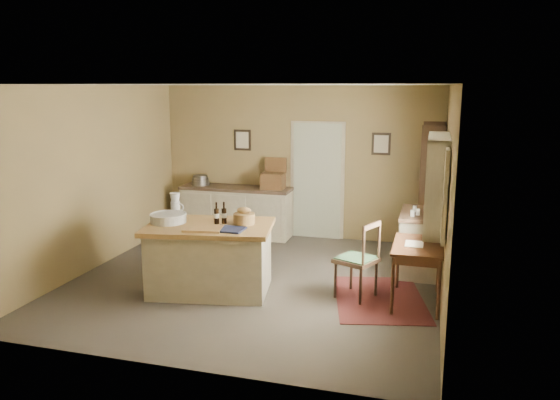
% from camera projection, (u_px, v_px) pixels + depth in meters
% --- Properties ---
extents(ground, '(5.00, 5.00, 0.00)m').
position_uv_depth(ground, '(255.00, 281.00, 7.66)').
color(ground, brown).
rests_on(ground, ground).
extents(wall_back, '(5.00, 0.10, 2.70)m').
position_uv_depth(wall_back, '(298.00, 162.00, 9.74)').
color(wall_back, olive).
rests_on(wall_back, ground).
extents(wall_front, '(5.00, 0.10, 2.70)m').
position_uv_depth(wall_front, '(168.00, 233.00, 5.03)').
color(wall_front, olive).
rests_on(wall_front, ground).
extents(wall_left, '(0.10, 5.00, 2.70)m').
position_uv_depth(wall_left, '(93.00, 178.00, 8.05)').
color(wall_left, olive).
rests_on(wall_left, ground).
extents(wall_right, '(0.10, 5.00, 2.70)m').
position_uv_depth(wall_right, '(446.00, 196.00, 6.71)').
color(wall_right, olive).
rests_on(wall_right, ground).
extents(ceiling, '(5.00, 5.00, 0.00)m').
position_uv_depth(ceiling, '(253.00, 85.00, 7.10)').
color(ceiling, silver).
rests_on(ceiling, wall_back).
extents(door, '(0.97, 0.06, 2.11)m').
position_uv_depth(door, '(317.00, 180.00, 9.67)').
color(door, beige).
rests_on(door, ground).
extents(framed_prints, '(2.82, 0.02, 0.38)m').
position_uv_depth(framed_prints, '(309.00, 142.00, 9.59)').
color(framed_prints, black).
rests_on(framed_prints, ground).
extents(window, '(0.25, 1.99, 1.12)m').
position_uv_depth(window, '(441.00, 183.00, 6.50)').
color(window, beige).
rests_on(window, ground).
extents(work_island, '(1.78, 1.32, 1.20)m').
position_uv_depth(work_island, '(209.00, 256.00, 7.20)').
color(work_island, beige).
rests_on(work_island, ground).
extents(sideboard, '(2.03, 0.58, 1.18)m').
position_uv_depth(sideboard, '(237.00, 210.00, 9.92)').
color(sideboard, beige).
rests_on(sideboard, ground).
extents(rug, '(1.43, 1.80, 0.01)m').
position_uv_depth(rug, '(379.00, 299.00, 7.01)').
color(rug, '#521D19').
rests_on(rug, ground).
extents(writing_desk, '(0.61, 0.99, 0.82)m').
position_uv_depth(writing_desk, '(418.00, 251.00, 6.75)').
color(writing_desk, '#341D10').
rests_on(writing_desk, ground).
extents(desk_chair, '(0.62, 0.62, 1.00)m').
position_uv_depth(desk_chair, '(356.00, 260.00, 6.98)').
color(desk_chair, '#312115').
rests_on(desk_chair, ground).
extents(right_cabinet, '(0.58, 1.05, 0.99)m').
position_uv_depth(right_cabinet, '(420.00, 242.00, 7.95)').
color(right_cabinet, beige).
rests_on(right_cabinet, ground).
extents(shelving_unit, '(0.36, 0.95, 2.12)m').
position_uv_depth(shelving_unit, '(434.00, 190.00, 8.70)').
color(shelving_unit, '#312115').
rests_on(shelving_unit, ground).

